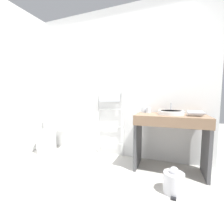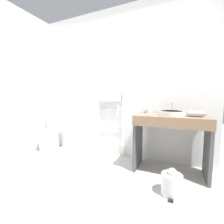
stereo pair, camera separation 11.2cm
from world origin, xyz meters
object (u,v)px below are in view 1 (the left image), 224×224
at_px(hair_dryer, 195,113).
at_px(trash_bin, 174,182).
at_px(sink_basin, 171,112).
at_px(cup_near_edge, 148,110).
at_px(toilet, 49,135).
at_px(cup_near_wall, 144,109).
at_px(towel_radiator, 110,108).

relative_size(hair_dryer, trash_bin, 0.75).
distance_m(sink_basin, cup_near_edge, 0.35).
distance_m(cup_near_edge, hair_dryer, 0.66).
bearing_deg(sink_basin, toilet, -178.22).
bearing_deg(cup_near_wall, hair_dryer, -19.47).
relative_size(toilet, cup_near_edge, 8.66).
relative_size(toilet, trash_bin, 2.65).
distance_m(cup_near_wall, cup_near_edge, 0.09).
height_order(towel_radiator, cup_near_edge, towel_radiator).
relative_size(cup_near_edge, hair_dryer, 0.41).
bearing_deg(toilet, cup_near_edge, 5.56).
xyz_separation_m(cup_near_wall, hair_dryer, (0.71, -0.25, -0.01)).
height_order(sink_basin, trash_bin, sink_basin).
bearing_deg(towel_radiator, hair_dryer, -13.24).
xyz_separation_m(towel_radiator, trash_bin, (1.09, -0.79, -0.75)).
distance_m(towel_radiator, hair_dryer, 1.37).
bearing_deg(toilet, trash_bin, -12.50).
bearing_deg(cup_near_edge, toilet, -174.44).
bearing_deg(sink_basin, trash_bin, -84.93).
relative_size(cup_near_wall, cup_near_edge, 1.06).
bearing_deg(cup_near_edge, hair_dryer, -17.56).
bearing_deg(towel_radiator, trash_bin, -36.16).
height_order(sink_basin, cup_near_edge, cup_near_edge).
bearing_deg(cup_near_edge, trash_bin, -60.49).
xyz_separation_m(sink_basin, hair_dryer, (0.30, -0.09, 0.01)).
height_order(toilet, towel_radiator, towel_radiator).
xyz_separation_m(toilet, towel_radiator, (1.16, 0.30, 0.54)).
xyz_separation_m(cup_near_wall, trash_bin, (0.46, -0.73, -0.74)).
relative_size(sink_basin, trash_bin, 1.18).
bearing_deg(hair_dryer, cup_near_edge, 162.44).
bearing_deg(towel_radiator, cup_near_wall, -5.82).
distance_m(cup_near_wall, hair_dryer, 0.75).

